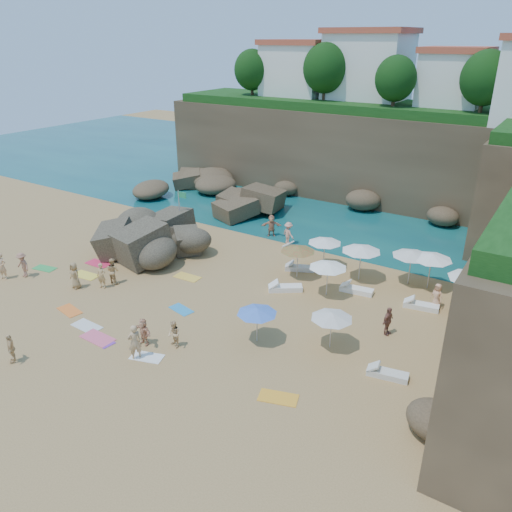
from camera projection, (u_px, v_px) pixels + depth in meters
The scene contains 50 objects.
ground at pixel (201, 296), 29.90m from camera, with size 120.00×120.00×0.00m, color tan.
seawater at pixel (378, 183), 52.96m from camera, with size 120.00×120.00×0.00m, color #0C4751.
cliff_back at pixel (384, 156), 46.51m from camera, with size 44.00×8.00×8.00m, color brown.
rock_promontory at pixel (215, 199), 47.65m from camera, with size 12.00×7.00×2.00m, color brown, non-canonical shape.
clifftop_buildings at pixel (406, 74), 43.72m from camera, with size 28.48×9.48×7.00m.
clifftop_trees at pixel (404, 79), 37.99m from camera, with size 35.60×23.82×4.40m.
marina_masts at pixel (248, 139), 59.93m from camera, with size 3.10×0.10×6.00m.
rock_outcrop at pixel (158, 252), 36.03m from camera, with size 7.09×5.32×2.84m, color #675F46, non-canonical shape.
flag_pole at pixel (181, 209), 37.21m from camera, with size 0.76×0.08×3.89m.
parasol_0 at pixel (325, 241), 32.87m from camera, with size 2.23×2.23×2.11m.
parasol_1 at pixel (412, 253), 30.57m from camera, with size 2.41×2.41×2.28m.
parasol_2 at pixel (432, 256), 30.04m from camera, with size 2.46×2.46×2.32m.
parasol_3 at pixel (328, 265), 29.28m from camera, with size 2.27×2.27×2.15m.
parasol_4 at pixel (472, 275), 27.33m from camera, with size 2.61×2.61×2.47m.
parasol_5 at pixel (361, 248), 31.12m from camera, with size 2.48×2.48×2.34m.
parasol_6 at pixel (298, 249), 31.57m from camera, with size 2.25×2.25×2.13m.
parasol_8 at pixel (496, 303), 25.03m from camera, with size 2.30×2.30×2.17m.
parasol_10 at pixel (257, 311), 24.79m from camera, with size 2.05×2.05×1.94m.
parasol_11 at pixel (332, 316), 24.28m from camera, with size 2.10×2.10×1.98m.
lounger_0 at pixel (296, 250), 35.93m from camera, with size 2.07×0.69×0.32m, color white.
lounger_1 at pixel (357, 290), 30.29m from camera, with size 2.00×0.67×0.31m, color white.
lounger_2 at pixel (285, 288), 30.51m from camera, with size 2.06×0.69×0.32m, color white.
lounger_3 at pixel (300, 268), 33.16m from camera, with size 1.93×0.64×0.30m, color silver.
lounger_4 at pixel (421, 306), 28.51m from camera, with size 1.95×0.65×0.30m, color white.
lounger_5 at pixel (387, 374), 22.77m from camera, with size 1.85×0.62×0.29m, color silver.
towel_1 at pixel (98, 338), 25.73m from camera, with size 1.85×0.92×0.03m, color #EB5B79.
towel_2 at pixel (70, 310), 28.32m from camera, with size 1.60×0.80×0.03m, color orange.
towel_3 at pixel (45, 268), 33.45m from camera, with size 1.56×0.78×0.03m, color green.
towel_4 at pixel (86, 275), 32.48m from camera, with size 1.80×0.90×0.03m, color yellow.
towel_5 at pixel (87, 326), 26.78m from camera, with size 1.71×0.86×0.03m, color silver.
towel_6 at pixel (102, 341), 25.51m from camera, with size 1.46×0.73×0.03m, color purple.
towel_7 at pixel (98, 264), 34.14m from camera, with size 1.80×0.90×0.03m, color #E92952.
towel_8 at pixel (181, 309), 28.42m from camera, with size 1.48×0.74×0.03m, color #278ED0.
towel_10 at pixel (278, 398), 21.49m from camera, with size 1.70×0.85×0.03m, color #F6A326.
towel_11 at pixel (151, 265), 33.98m from camera, with size 1.74×0.87×0.03m, color #33B575.
towel_12 at pixel (187, 277), 32.24m from camera, with size 1.73×0.86×0.03m, color yellow.
towel_13 at pixel (147, 357), 24.21m from camera, with size 1.59×0.79×0.03m, color white.
person_stand_0 at pixel (2, 266), 31.68m from camera, with size 0.65×0.42×1.78m, color tan.
person_stand_1 at pixel (113, 271), 31.18m from camera, with size 0.82×0.64×1.68m, color tan.
person_stand_2 at pixel (288, 233), 37.05m from camera, with size 1.11×0.46×1.72m, color tan.
person_stand_3 at pixel (388, 321), 25.78m from camera, with size 0.93×0.39×1.58m, color brown.
person_stand_4 at pixel (437, 296), 28.39m from camera, with size 0.73×0.40×1.49m, color tan.
person_stand_5 at pixel (271, 226), 38.58m from camera, with size 1.58×0.45×1.70m, color tan.
person_stand_6 at pixel (135, 342), 23.80m from camera, with size 0.67×0.44×1.83m, color tan.
person_lie_0 at pixel (24, 274), 32.22m from camera, with size 1.06×1.64×0.44m, color #A76E53.
person_lie_1 at pixel (13, 358), 23.82m from camera, with size 0.86×1.47×0.36m, color #DFB77F.
person_lie_2 at pixel (76, 285), 30.80m from camera, with size 0.81×1.66×0.44m, color #98784C.
person_lie_3 at pixel (144, 341), 25.18m from camera, with size 1.32×1.42×0.38m, color tan.
person_lie_4 at pixel (103, 285), 30.83m from camera, with size 0.58×1.59×0.38m, color tan.
person_lie_5 at pixel (175, 342), 24.91m from camera, with size 0.69×1.41×0.53m, color #DCB37D.
Camera 1 is at (17.07, -20.38, 14.30)m, focal length 35.00 mm.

